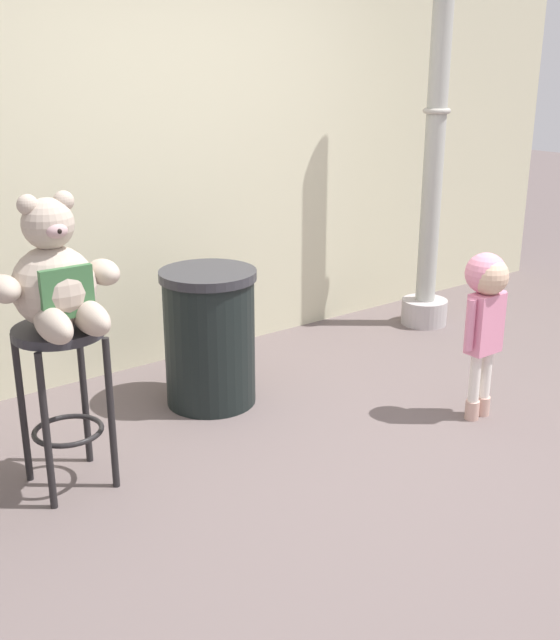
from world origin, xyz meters
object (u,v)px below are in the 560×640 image
object	(u,v)px
teddy_bear	(56,281)
trash_bin	(210,337)
bar_stool_with_teddy	(63,374)
lamppost	(432,185)
child_walking	(486,300)

from	to	relation	value
teddy_bear	trash_bin	bearing A→B (deg)	22.41
bar_stool_with_teddy	lamppost	bearing A→B (deg)	11.39
child_walking	lamppost	world-z (taller)	lamppost
bar_stool_with_teddy	trash_bin	bearing A→B (deg)	20.96
bar_stool_with_teddy	trash_bin	size ratio (longest dim) A/B	0.99
bar_stool_with_teddy	child_walking	bearing A→B (deg)	-17.85
bar_stool_with_teddy	teddy_bear	size ratio (longest dim) A/B	1.32
bar_stool_with_teddy	child_walking	size ratio (longest dim) A/B	0.83
child_walking	lamppost	distance (m)	1.59
teddy_bear	child_walking	distance (m)	2.13
teddy_bear	lamppost	size ratio (longest dim) A/B	0.22
teddy_bear	child_walking	bearing A→B (deg)	-17.10
child_walking	trash_bin	world-z (taller)	child_walking
child_walking	lamppost	xyz separation A→B (m)	(0.92, 1.24, 0.35)
bar_stool_with_teddy	teddy_bear	bearing A→B (deg)	-90.00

